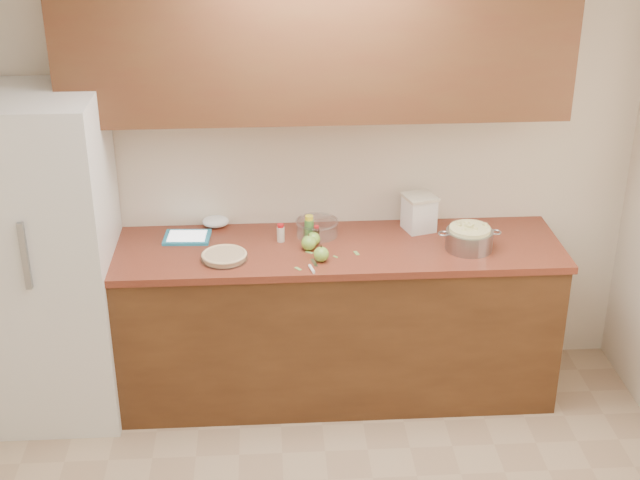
{
  "coord_description": "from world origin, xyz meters",
  "views": [
    {
      "loc": [
        -0.27,
        -2.85,
        2.98
      ],
      "look_at": [
        0.01,
        1.43,
        0.98
      ],
      "focal_mm": 50.0,
      "sensor_mm": 36.0,
      "label": 1
    }
  ],
  "objects": [
    {
      "name": "colander",
      "position": [
        0.8,
        1.39,
        0.98
      ],
      "size": [
        0.34,
        0.25,
        0.13
      ],
      "rotation": [
        0.0,
        0.0,
        0.14
      ],
      "color": "gray",
      "rests_on": "counter_run"
    },
    {
      "name": "fridge",
      "position": [
        -1.44,
        1.44,
        0.9
      ],
      "size": [
        0.7,
        0.7,
        1.8
      ],
      "primitive_type": "cube",
      "color": "silver",
      "rests_on": "ground"
    },
    {
      "name": "cinnamon_shaker",
      "position": [
        -0.2,
        1.55,
        0.97
      ],
      "size": [
        0.04,
        0.04,
        0.1
      ],
      "rotation": [
        0.0,
        0.0,
        -0.02
      ],
      "color": "beige",
      "rests_on": "counter_run"
    },
    {
      "name": "apple_left",
      "position": [
        -0.05,
        1.43,
        0.96
      ],
      "size": [
        0.08,
        0.08,
        0.09
      ],
      "color": "#79AE39",
      "rests_on": "counter_run"
    },
    {
      "name": "lemon_bottle",
      "position": [
        -0.04,
        1.57,
        0.99
      ],
      "size": [
        0.05,
        0.05,
        0.14
      ],
      "rotation": [
        0.0,
        0.0,
        -0.26
      ],
      "color": "#4C8C38",
      "rests_on": "counter_run"
    },
    {
      "name": "paring_knife",
      "position": [
        -0.05,
        1.2,
        0.93
      ],
      "size": [
        0.05,
        0.17,
        0.02
      ],
      "rotation": [
        0.0,
        0.0,
        0.21
      ],
      "color": "gray",
      "rests_on": "counter_run"
    },
    {
      "name": "upper_cabinets",
      "position": [
        0.0,
        1.63,
        1.95
      ],
      "size": [
        2.6,
        0.34,
        0.7
      ],
      "primitive_type": "cube",
      "color": "#4F2F18",
      "rests_on": "room_shell"
    },
    {
      "name": "vanilla_bottle",
      "position": [
        -0.01,
        1.54,
        0.96
      ],
      "size": [
        0.03,
        0.03,
        0.09
      ],
      "rotation": [
        0.0,
        0.0,
        -0.22
      ],
      "color": "black",
      "rests_on": "counter_run"
    },
    {
      "name": "room_shell",
      "position": [
        0.0,
        0.0,
        1.3
      ],
      "size": [
        3.6,
        3.6,
        3.6
      ],
      "color": "tan",
      "rests_on": "ground"
    },
    {
      "name": "peel_b",
      "position": [
        -0.05,
        1.4,
        0.92
      ],
      "size": [
        0.04,
        0.04,
        0.0
      ],
      "primitive_type": "cube",
      "rotation": [
        0.0,
        0.0,
        -0.66
      ],
      "color": "#7BA851",
      "rests_on": "counter_run"
    },
    {
      "name": "peel_c",
      "position": [
        0.08,
        1.34,
        0.92
      ],
      "size": [
        0.03,
        0.03,
        0.0
      ],
      "primitive_type": "cube",
      "rotation": [
        0.0,
        0.0,
        2.32
      ],
      "color": "#7BA851",
      "rests_on": "counter_run"
    },
    {
      "name": "mixing_bowl",
      "position": [
        0.0,
        1.62,
        0.97
      ],
      "size": [
        0.24,
        0.24,
        0.09
      ],
      "rotation": [
        0.0,
        0.0,
        -0.03
      ],
      "color": "silver",
      "rests_on": "counter_run"
    },
    {
      "name": "apple_front",
      "position": [
        0.0,
        1.29,
        0.96
      ],
      "size": [
        0.08,
        0.08,
        0.09
      ],
      "color": "#79AE39",
      "rests_on": "counter_run"
    },
    {
      "name": "apple_center",
      "position": [
        -0.03,
        1.49,
        0.96
      ],
      "size": [
        0.07,
        0.07,
        0.09
      ],
      "color": "#79AE39",
      "rests_on": "counter_run"
    },
    {
      "name": "peel_a",
      "position": [
        -0.12,
        1.21,
        0.92
      ],
      "size": [
        0.04,
        0.04,
        0.0
      ],
      "primitive_type": "cube",
      "rotation": [
        0.0,
        0.0,
        -0.94
      ],
      "color": "#7BA851",
      "rests_on": "counter_run"
    },
    {
      "name": "tablet",
      "position": [
        -0.71,
        1.62,
        0.93
      ],
      "size": [
        0.26,
        0.2,
        0.02
      ],
      "rotation": [
        0.0,
        0.0,
        -0.06
      ],
      "color": "teal",
      "rests_on": "counter_run"
    },
    {
      "name": "flour_canister",
      "position": [
        0.58,
        1.66,
        1.02
      ],
      "size": [
        0.21,
        0.21,
        0.21
      ],
      "rotation": [
        0.0,
        0.0,
        0.29
      ],
      "color": "white",
      "rests_on": "counter_run"
    },
    {
      "name": "peel_d",
      "position": [
        0.2,
        1.37,
        0.92
      ],
      "size": [
        0.03,
        0.05,
        0.0
      ],
      "primitive_type": "cube",
      "rotation": [
        0.0,
        0.0,
        -1.3
      ],
      "color": "#7BA851",
      "rests_on": "counter_run"
    },
    {
      "name": "counter_run",
      "position": [
        0.0,
        1.48,
        0.46
      ],
      "size": [
        2.64,
        0.68,
        0.92
      ],
      "color": "#533017",
      "rests_on": "ground"
    },
    {
      "name": "pie",
      "position": [
        -0.5,
        1.34,
        0.94
      ],
      "size": [
        0.25,
        0.25,
        0.04
      ],
      "rotation": [
        0.0,
        0.0,
        -0.35
      ],
      "color": "silver",
      "rests_on": "counter_run"
    },
    {
      "name": "paper_towel",
      "position": [
        -0.56,
        1.77,
        0.95
      ],
      "size": [
        0.16,
        0.13,
        0.06
      ],
      "primitive_type": "ellipsoid",
      "rotation": [
        0.0,
        0.0,
        -0.05
      ],
      "color": "white",
      "rests_on": "counter_run"
    }
  ]
}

